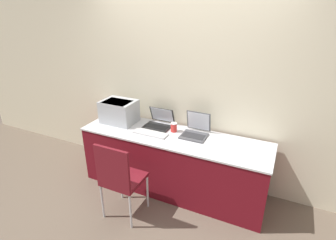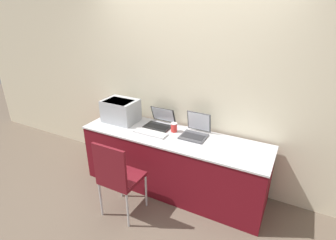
{
  "view_description": "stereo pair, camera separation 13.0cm",
  "coord_description": "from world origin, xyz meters",
  "px_view_note": "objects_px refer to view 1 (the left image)",
  "views": [
    {
      "loc": [
        1.16,
        -2.29,
        2.22
      ],
      "look_at": [
        -0.09,
        0.35,
        0.95
      ],
      "focal_mm": 28.0,
      "sensor_mm": 36.0,
      "label": 1
    },
    {
      "loc": [
        1.27,
        -2.23,
        2.22
      ],
      "look_at": [
        -0.09,
        0.35,
        0.95
      ],
      "focal_mm": 28.0,
      "sensor_mm": 36.0,
      "label": 2
    }
  ],
  "objects_px": {
    "laptop_right": "(196,130)",
    "chair": "(119,176)",
    "coffee_cup": "(174,127)",
    "laptop_left": "(159,122)",
    "printer": "(119,111)",
    "external_keyboard": "(150,133)"
  },
  "relations": [
    {
      "from": "laptop_right",
      "to": "chair",
      "type": "height_order",
      "value": "laptop_right"
    },
    {
      "from": "external_keyboard",
      "to": "coffee_cup",
      "type": "relative_size",
      "value": 3.8
    },
    {
      "from": "laptop_left",
      "to": "external_keyboard",
      "type": "bearing_deg",
      "value": -87.5
    },
    {
      "from": "printer",
      "to": "external_keyboard",
      "type": "height_order",
      "value": "printer"
    },
    {
      "from": "chair",
      "to": "printer",
      "type": "bearing_deg",
      "value": 123.57
    },
    {
      "from": "printer",
      "to": "chair",
      "type": "bearing_deg",
      "value": -56.43
    },
    {
      "from": "external_keyboard",
      "to": "coffee_cup",
      "type": "height_order",
      "value": "coffee_cup"
    },
    {
      "from": "laptop_left",
      "to": "chair",
      "type": "distance_m",
      "value": 0.94
    },
    {
      "from": "printer",
      "to": "laptop_left",
      "type": "height_order",
      "value": "printer"
    },
    {
      "from": "chair",
      "to": "laptop_right",
      "type": "bearing_deg",
      "value": 57.85
    },
    {
      "from": "laptop_right",
      "to": "external_keyboard",
      "type": "xyz_separation_m",
      "value": [
        -0.51,
        -0.22,
        -0.05
      ]
    },
    {
      "from": "laptop_right",
      "to": "external_keyboard",
      "type": "distance_m",
      "value": 0.56
    },
    {
      "from": "laptop_left",
      "to": "coffee_cup",
      "type": "relative_size",
      "value": 2.95
    },
    {
      "from": "laptop_right",
      "to": "printer",
      "type": "bearing_deg",
      "value": -176.45
    },
    {
      "from": "laptop_right",
      "to": "chair",
      "type": "distance_m",
      "value": 1.05
    },
    {
      "from": "laptop_left",
      "to": "chair",
      "type": "xyz_separation_m",
      "value": [
        -0.02,
        -0.9,
        -0.27
      ]
    },
    {
      "from": "coffee_cup",
      "to": "chair",
      "type": "xyz_separation_m",
      "value": [
        -0.26,
        -0.83,
        -0.28
      ]
    },
    {
      "from": "laptop_right",
      "to": "external_keyboard",
      "type": "height_order",
      "value": "laptop_right"
    },
    {
      "from": "printer",
      "to": "laptop_right",
      "type": "bearing_deg",
      "value": 3.55
    },
    {
      "from": "printer",
      "to": "external_keyboard",
      "type": "distance_m",
      "value": 0.6
    },
    {
      "from": "printer",
      "to": "chair",
      "type": "height_order",
      "value": "printer"
    },
    {
      "from": "printer",
      "to": "coffee_cup",
      "type": "height_order",
      "value": "printer"
    }
  ]
}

